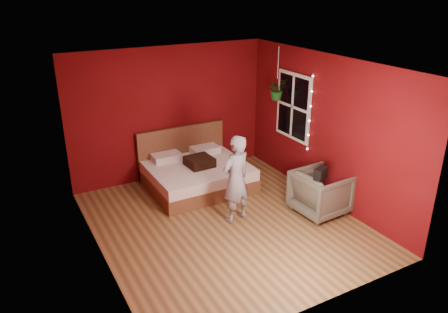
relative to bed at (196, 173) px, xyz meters
The scene contains 10 objects.
floor 1.54m from the bed, 97.06° to the right, with size 4.50×4.50×0.00m, color olive.
room_walls 2.07m from the bed, 97.06° to the right, with size 4.04×4.54×2.62m.
window 2.25m from the bed, 18.69° to the right, with size 0.05×0.97×1.27m.
fairy_lights 2.42m from the bed, 32.71° to the right, with size 0.04×0.04×1.45m.
bed is the anchor object (origin of this frame).
person 1.56m from the bed, 89.23° to the right, with size 0.54×0.36×1.49m, color gray.
armchair 2.42m from the bed, 54.62° to the right, with size 0.81×0.83×0.76m, color #5A5647.
handbag 2.53m from the bed, 60.65° to the right, with size 0.26×0.13×0.18m, color black.
throw_pillow 0.31m from the bed, 78.24° to the right, with size 0.47×0.47×0.17m, color black.
hanging_plant 2.23m from the bed, 12.58° to the right, with size 0.39×0.34×1.00m.
Camera 1 is at (-3.03, -5.46, 3.74)m, focal length 35.00 mm.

